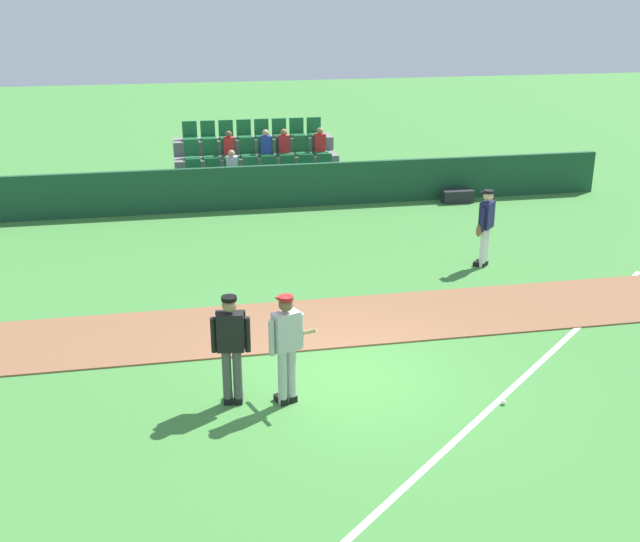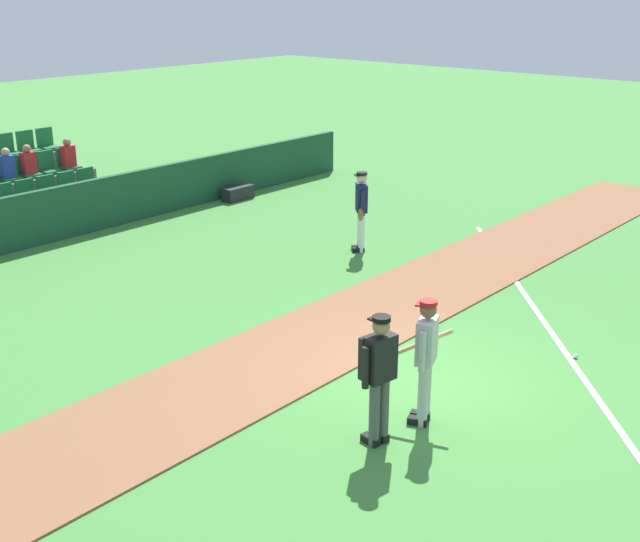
% 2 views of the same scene
% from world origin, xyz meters
% --- Properties ---
extents(ground_plane, '(80.00, 80.00, 0.00)m').
position_xyz_m(ground_plane, '(0.00, 0.00, 0.00)').
color(ground_plane, '#42843A').
extents(infield_dirt_path, '(28.00, 2.27, 0.03)m').
position_xyz_m(infield_dirt_path, '(0.00, 2.13, 0.01)').
color(infield_dirt_path, brown).
rests_on(infield_dirt_path, ground).
extents(foul_line_chalk, '(8.99, 8.09, 0.01)m').
position_xyz_m(foul_line_chalk, '(3.00, -0.50, 0.01)').
color(foul_line_chalk, white).
rests_on(foul_line_chalk, ground).
extents(dugout_fence, '(20.00, 0.16, 1.23)m').
position_xyz_m(dugout_fence, '(0.00, 10.28, 0.61)').
color(dugout_fence, '#19472D').
rests_on(dugout_fence, ground).
extents(stadium_bleachers, '(5.00, 2.95, 2.05)m').
position_xyz_m(stadium_bleachers, '(0.01, 12.15, 0.62)').
color(stadium_bleachers, slate).
rests_on(stadium_bleachers, ground).
extents(batter_grey_jersey, '(0.75, 0.69, 1.76)m').
position_xyz_m(batter_grey_jersey, '(-1.05, -0.68, 0.97)').
color(batter_grey_jersey, '#B2B2B2').
rests_on(batter_grey_jersey, ground).
extents(umpire_home_plate, '(0.58, 0.35, 1.76)m').
position_xyz_m(umpire_home_plate, '(-1.86, -0.53, 1.00)').
color(umpire_home_plate, '#4C4C4C').
rests_on(umpire_home_plate, ground).
extents(runner_navy_jersey, '(0.56, 0.51, 1.76)m').
position_xyz_m(runner_navy_jersey, '(4.21, 4.54, 0.96)').
color(runner_navy_jersey, white).
rests_on(runner_navy_jersey, ground).
extents(baseball, '(0.07, 0.07, 0.07)m').
position_xyz_m(baseball, '(2.17, -1.38, 0.04)').
color(baseball, white).
rests_on(baseball, ground).
extents(equipment_bag, '(0.90, 0.36, 0.36)m').
position_xyz_m(equipment_bag, '(5.56, 9.83, 0.18)').
color(equipment_bag, '#232328').
rests_on(equipment_bag, ground).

